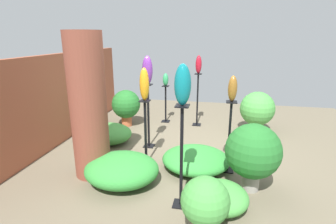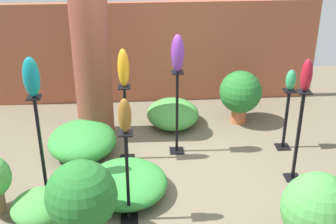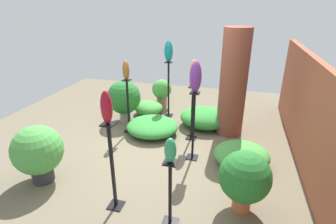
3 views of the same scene
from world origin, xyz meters
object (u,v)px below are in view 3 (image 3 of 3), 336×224
potted_plant_front_left (124,98)px  potted_plant_near_pillar (162,91)px  pedestal_amber (192,116)px  pedestal_teal (169,92)px  pedestal_bronze (128,109)px  pedestal_violet (193,129)px  art_vase_ruby (106,107)px  art_vase_jade (170,150)px  art_vase_violet (196,77)px  pedestal_ruby (113,171)px  art_vase_teal (169,51)px  pedestal_jade (170,197)px  brick_pillar (233,84)px  art_vase_amber (194,73)px  art_vase_bronze (126,70)px  potted_plant_back_center (38,151)px  potted_plant_front_right (245,178)px

potted_plant_front_left → potted_plant_near_pillar: size_ratio=1.31×
potted_plant_front_left → potted_plant_near_pillar: (-1.11, 0.57, -0.13)m
pedestal_amber → potted_plant_near_pillar: bearing=-145.3°
pedestal_teal → pedestal_bronze: 1.19m
pedestal_violet → pedestal_amber: 0.73m
art_vase_ruby → art_vase_jade: size_ratio=1.36×
pedestal_teal → art_vase_violet: (1.72, 0.89, 0.88)m
pedestal_teal → pedestal_ruby: (3.18, 0.10, -0.04)m
pedestal_ruby → pedestal_amber: (-2.18, 0.65, -0.07)m
art_vase_teal → potted_plant_front_left: art_vase_teal is taller
pedestal_amber → art_vase_jade: bearing=3.6°
pedestal_amber → art_vase_ruby: (2.18, -0.65, 0.95)m
pedestal_bronze → potted_plant_front_left: (-0.48, -0.31, 0.04)m
pedestal_jade → art_vase_ruby: size_ratio=2.22×
brick_pillar → art_vase_teal: brick_pillar is taller
pedestal_amber → potted_plant_front_left: (-0.45, -1.65, 0.06)m
brick_pillar → pedestal_violet: size_ratio=1.76×
brick_pillar → art_vase_ruby: size_ratio=5.24×
art_vase_amber → art_vase_bronze: bearing=-88.7°
pedestal_amber → potted_plant_front_left: pedestal_amber is taller
pedestal_violet → art_vase_bronze: (-0.68, -1.49, 0.78)m
pedestal_bronze → pedestal_jade: pedestal_bronze is taller
art_vase_bronze → potted_plant_back_center: 2.18m
pedestal_bronze → art_vase_ruby: (2.15, 0.69, 0.93)m
pedestal_jade → art_vase_bronze: size_ratio=2.36×
pedestal_amber → art_vase_bronze: (0.03, -1.34, 0.84)m
art_vase_bronze → art_vase_amber: art_vase_amber is taller
art_vase_violet → potted_plant_front_right: art_vase_violet is taller
art_vase_jade → potted_plant_front_right: art_vase_jade is taller
potted_plant_back_center → pedestal_violet: bearing=120.0°
pedestal_ruby → pedestal_amber: 2.27m
potted_plant_near_pillar → potted_plant_front_left: bearing=-27.3°
brick_pillar → art_vase_ruby: 3.00m
pedestal_jade → art_vase_amber: size_ratio=1.77×
pedestal_bronze → potted_plant_front_right: (1.77, 2.34, -0.01)m
potted_plant_back_center → potted_plant_front_right: bearing=92.8°
pedestal_teal → pedestal_bronze: (1.03, -0.60, -0.09)m
pedestal_teal → potted_plant_back_center: size_ratio=1.44×
potted_plant_front_left → art_vase_violet: bearing=57.1°
pedestal_ruby → pedestal_amber: pedestal_ruby is taller
potted_plant_back_center → pedestal_ruby: bearing=80.3°
pedestal_ruby → art_vase_teal: (-3.18, -0.10, 0.99)m
pedestal_teal → potted_plant_front_right: 3.31m
art_vase_ruby → art_vase_jade: 0.89m
potted_plant_near_pillar → pedestal_bronze: bearing=-9.5°
brick_pillar → art_vase_bronze: brick_pillar is taller
pedestal_ruby → art_vase_jade: (0.11, 0.79, 0.50)m
pedestal_violet → potted_plant_back_center: bearing=-60.0°
art_vase_bronze → art_vase_amber: 1.34m
pedestal_violet → art_vase_teal: art_vase_teal is taller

